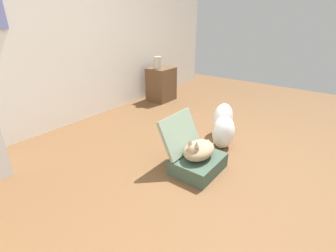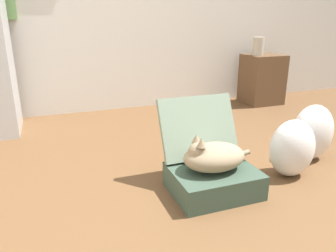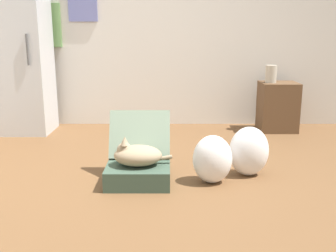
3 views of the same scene
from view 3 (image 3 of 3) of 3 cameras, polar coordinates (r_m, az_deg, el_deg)
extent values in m
plane|color=brown|center=(3.24, -1.07, -8.69)|extent=(7.68, 7.68, 0.00)
cube|color=silver|center=(5.26, -0.63, 14.39)|extent=(6.40, 0.12, 2.60)
cube|color=#6C72B1|center=(5.31, -12.17, 17.03)|extent=(0.36, 0.02, 0.46)
cube|color=#7BB065|center=(5.42, -17.19, 13.76)|extent=(0.39, 0.02, 0.55)
cube|color=#384C3D|center=(3.28, -4.24, -6.97)|extent=(0.52, 0.42, 0.16)
cube|color=gray|center=(3.42, -4.03, -1.22)|extent=(0.52, 0.22, 0.40)
ellipsoid|color=#998466|center=(3.23, -4.29, -4.27)|extent=(0.39, 0.28, 0.17)
sphere|color=#998466|center=(3.23, -6.22, -3.51)|extent=(0.13, 0.13, 0.13)
cone|color=#998466|center=(3.17, -6.32, -2.33)|extent=(0.06, 0.06, 0.06)
cone|color=#998466|center=(3.24, -6.19, -1.99)|extent=(0.06, 0.06, 0.06)
cylinder|color=#998466|center=(3.27, -1.13, -4.74)|extent=(0.20, 0.03, 0.07)
ellipsoid|color=white|center=(3.27, 6.53, -4.81)|extent=(0.33, 0.25, 0.40)
ellipsoid|color=white|center=(3.48, 11.70, -3.61)|extent=(0.34, 0.24, 0.43)
cube|color=#B7BABC|center=(5.13, -20.47, 9.43)|extent=(0.65, 0.57, 1.86)
cylinder|color=#4C4C4C|center=(4.77, -19.59, 10.37)|extent=(0.02, 0.02, 0.35)
cube|color=brown|center=(5.13, 15.67, 2.71)|extent=(0.45, 0.40, 0.61)
cylinder|color=#B7AD99|center=(5.02, 14.77, 7.29)|extent=(0.14, 0.14, 0.21)
camera|label=1|loc=(2.95, -48.98, 13.99)|focal=26.43mm
camera|label=2|loc=(1.85, -38.39, 5.41)|focal=34.89mm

